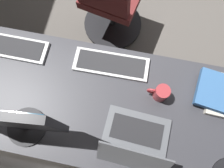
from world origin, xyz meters
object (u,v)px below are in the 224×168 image
Objects in this scene: keyboard_spare at (111,64)px; book_stack_near at (220,93)px; coffee_mug at (161,93)px; drawer_pedestal at (130,123)px; monitor_primary at (2,120)px; laptop_leftmost at (135,142)px; keyboard_main at (11,47)px; office_chair at (109,1)px.

book_stack_near is (-0.60, 0.06, 0.02)m from keyboard_spare.
drawer_pedestal is at bearing 51.98° from coffee_mug.
drawer_pedestal is at bearing 25.48° from book_stack_near.
monitor_primary is 0.60m from laptop_leftmost.
monitor_primary is 1.05m from book_stack_near.
monitor_primary is at bearing 24.91° from coffee_mug.
book_stack_near is (-0.41, -0.19, 0.42)m from drawer_pedestal.
coffee_mug is at bearing -155.09° from monitor_primary.
keyboard_main is at bearing -7.36° from coffee_mug.
keyboard_main is 0.43× the size of office_chair.
keyboard_spare is 0.60m from book_stack_near.
coffee_mug is at bearing -108.53° from laptop_leftmost.
coffee_mug is (-0.64, -0.30, -0.22)m from monitor_primary.
laptop_leftmost is at bearing 108.54° from office_chair.
office_chair is (-0.21, -1.05, -0.54)m from monitor_primary.
office_chair is (0.43, -0.76, -0.32)m from coffee_mug.
laptop_leftmost is 0.87m from keyboard_main.
keyboard_spare is at bearing -53.46° from drawer_pedestal.
monitor_primary is at bearing 17.35° from drawer_pedestal.
monitor_primary is at bearing 3.38° from laptop_leftmost.
keyboard_main reaches higher than drawer_pedestal.
office_chair is at bearing -43.02° from book_stack_near.
coffee_mug reaches higher than drawer_pedestal.
drawer_pedestal is 0.50m from keyboard_spare.
keyboard_spare is (0.19, -0.25, 0.39)m from drawer_pedestal.
keyboard_main is 0.59m from keyboard_spare.
keyboard_spare is 0.31m from coffee_mug.
keyboard_spare is (0.20, -0.39, -0.03)m from laptop_leftmost.
book_stack_near reaches higher than drawer_pedestal.
keyboard_main is (0.23, -0.41, -0.26)m from monitor_primary.
drawer_pedestal is 2.03× the size of laptop_leftmost.
keyboard_main is at bearing -25.78° from laptop_leftmost.
keyboard_main is at bearing -60.81° from monitor_primary.
drawer_pedestal is at bearing 126.54° from keyboard_spare.
monitor_primary is 4.16× the size of coffee_mug.
laptop_leftmost reaches higher than book_stack_near.
book_stack_near is at bearing -140.10° from laptop_leftmost.
office_chair reaches higher than keyboard_spare.
keyboard_spare is 3.65× the size of coffee_mug.
coffee_mug is (-0.88, 0.11, 0.04)m from keyboard_main.
drawer_pedestal is 1.65× the size of keyboard_main.
monitor_primary is 0.54m from keyboard_main.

